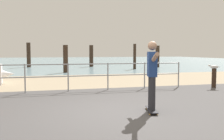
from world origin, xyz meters
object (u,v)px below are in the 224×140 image
Objects in this scene: bollard_short at (214,78)px; seagull at (214,67)px; skateboarder at (152,71)px; skateboard at (152,110)px.

seagull is at bearing 160.61° from bollard_short.
seagull reaches higher than bollard_short.
skateboarder is at bearing -142.20° from seagull.
skateboard is 1.74× the size of seagull.
skateboard is 0.95m from skateboarder.
bollard_short is at bearing 37.64° from skateboard.
skateboarder is 2.09× the size of bollard_short.
bollard_short reaches higher than skateboard.
seagull is (-0.02, 0.01, 0.47)m from bollard_short.
bollard_short is at bearing 37.64° from skateboarder.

